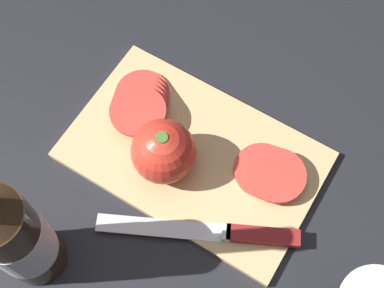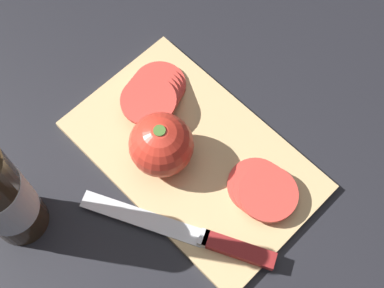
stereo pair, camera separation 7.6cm
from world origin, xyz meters
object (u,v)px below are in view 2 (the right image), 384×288
at_px(whole_tomato, 161,145).
at_px(tomato_slice_stack_near, 154,93).
at_px(tomato_slice_stack_far, 262,189).
at_px(knife, 216,242).

bearing_deg(whole_tomato, tomato_slice_stack_near, 143.80).
bearing_deg(tomato_slice_stack_near, tomato_slice_stack_far, 1.00).
bearing_deg(whole_tomato, knife, -14.24).
height_order(whole_tomato, tomato_slice_stack_far, whole_tomato).
distance_m(knife, tomato_slice_stack_near, 0.25).
relative_size(whole_tomato, tomato_slice_stack_far, 0.88).
relative_size(whole_tomato, tomato_slice_stack_near, 0.75).
height_order(tomato_slice_stack_near, tomato_slice_stack_far, tomato_slice_stack_near).
xyz_separation_m(knife, tomato_slice_stack_far, (-0.01, 0.10, 0.00)).
xyz_separation_m(whole_tomato, tomato_slice_stack_near, (-0.08, 0.06, -0.03)).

